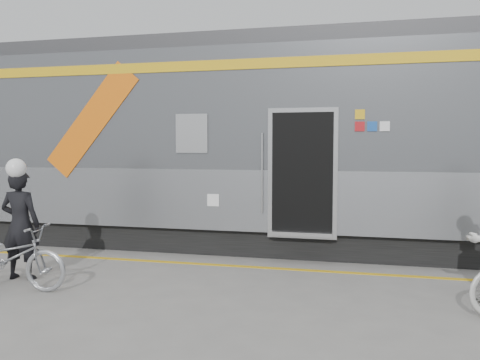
% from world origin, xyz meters
% --- Properties ---
extents(ground, '(90.00, 90.00, 0.00)m').
position_xyz_m(ground, '(0.00, 0.00, 0.00)').
color(ground, slate).
rests_on(ground, ground).
extents(train, '(24.00, 3.17, 4.10)m').
position_xyz_m(train, '(-1.90, 4.19, 2.05)').
color(train, black).
rests_on(train, ground).
extents(safety_strip, '(24.00, 0.12, 0.01)m').
position_xyz_m(safety_strip, '(0.00, 2.15, 0.00)').
color(safety_strip, gold).
rests_on(safety_strip, ground).
extents(man, '(0.64, 0.45, 1.68)m').
position_xyz_m(man, '(-3.73, 0.59, 0.84)').
color(man, black).
rests_on(man, ground).
extents(bicycle_left, '(1.80, 0.75, 0.92)m').
position_xyz_m(bicycle_left, '(-3.53, 0.04, 0.46)').
color(bicycle_left, '#A7A9AF').
rests_on(bicycle_left, ground).
extents(helmet_man, '(0.29, 0.29, 0.29)m').
position_xyz_m(helmet_man, '(-3.73, 0.59, 1.82)').
color(helmet_man, white).
rests_on(helmet_man, man).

